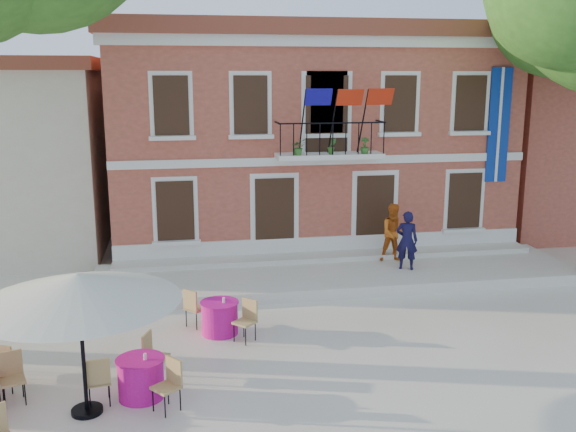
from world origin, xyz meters
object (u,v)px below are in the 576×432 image
Objects in this scene: pedestrian_navy at (407,240)px; cafe_table_4 at (220,316)px; patio_umbrella at (78,288)px; cafe_table_1 at (141,376)px; pedestrian_orange at (394,233)px.

pedestrian_navy is 1.03× the size of cafe_table_4.
patio_umbrella is 2.15m from cafe_table_1.
pedestrian_orange is 1.06× the size of cafe_table_4.
pedestrian_navy is 0.98× the size of pedestrian_orange.
cafe_table_1 is 1.10× the size of cafe_table_4.
pedestrian_orange reaches higher than cafe_table_1.
pedestrian_orange is at bearing 43.17° from cafe_table_1.
pedestrian_navy reaches higher than cafe_table_4.
patio_umbrella is 2.08× the size of cafe_table_4.
pedestrian_orange is (8.17, 7.19, -1.14)m from patio_umbrella.
cafe_table_1 is (-7.23, -6.79, -0.76)m from pedestrian_orange.
pedestrian_orange is 0.96× the size of cafe_table_1.
pedestrian_navy is at bearing 38.99° from cafe_table_1.
cafe_table_4 is at bearing 59.20° from cafe_table_1.
cafe_table_4 is (2.58, 3.17, -1.90)m from patio_umbrella.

